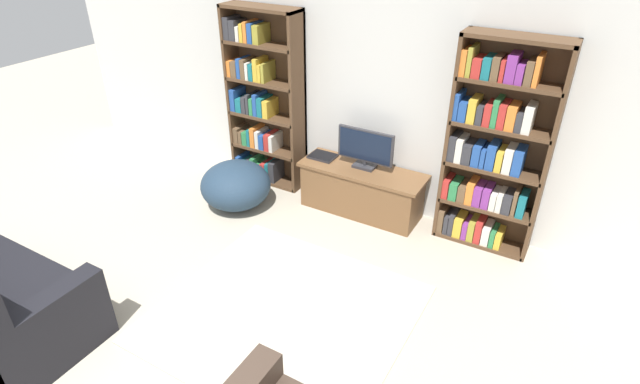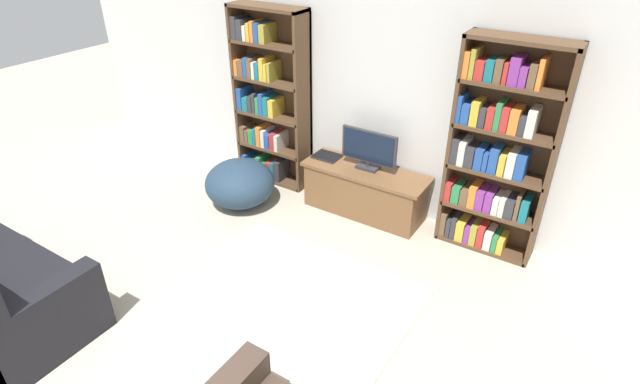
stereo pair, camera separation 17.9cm
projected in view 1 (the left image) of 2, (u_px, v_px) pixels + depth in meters
The scene contains 8 objects.
wall_back at pixel (377, 93), 5.23m from camera, with size 8.80×0.06×2.60m.
bookshelf_left at pixel (262, 102), 5.85m from camera, with size 0.93×0.30×2.09m.
bookshelf_right at pixel (493, 151), 4.69m from camera, with size 0.93×0.30×2.09m.
tv_stand at pixel (361, 190), 5.53m from camera, with size 1.39×0.48×0.53m.
television at pixel (365, 148), 5.31m from camera, with size 0.64×0.16×0.44m.
laptop at pixel (323, 156), 5.64m from camera, with size 0.30×0.23×0.03m.
area_rug at pixel (285, 313), 4.25m from camera, with size 2.03×1.92×0.02m.
beanbag_ottoman at pixel (236, 185), 5.64m from camera, with size 0.79×0.79×0.52m, color #23384C.
Camera 1 is at (2.01, -0.43, 3.05)m, focal length 28.00 mm.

